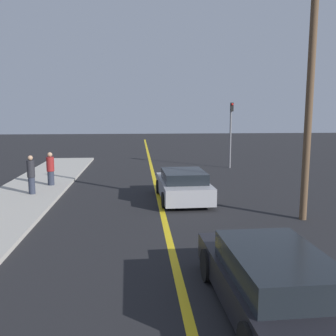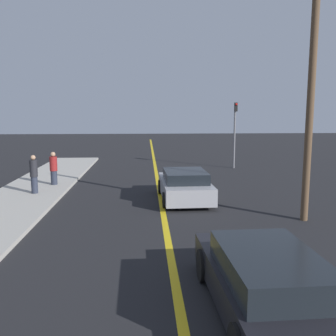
{
  "view_description": "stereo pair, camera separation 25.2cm",
  "coord_description": "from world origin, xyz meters",
  "px_view_note": "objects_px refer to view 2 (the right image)",
  "views": [
    {
      "loc": [
        -0.86,
        0.52,
        3.68
      ],
      "look_at": [
        0.12,
        12.63,
        1.8
      ],
      "focal_mm": 40.0,
      "sensor_mm": 36.0,
      "label": 1
    },
    {
      "loc": [
        -0.61,
        0.5,
        3.68
      ],
      "look_at": [
        0.12,
        12.63,
        1.8
      ],
      "focal_mm": 40.0,
      "sensor_mm": 36.0,
      "label": 2
    }
  ],
  "objects_px": {
    "car_ahead_center": "(185,185)",
    "traffic_light": "(235,128)",
    "utility_pole": "(310,114)",
    "pedestrian_far_standing": "(34,174)",
    "pedestrian_by_sign": "(54,168)",
    "car_near_right_lane": "(266,283)"
  },
  "relations": [
    {
      "from": "car_near_right_lane",
      "to": "pedestrian_by_sign",
      "type": "bearing_deg",
      "value": 117.32
    },
    {
      "from": "car_ahead_center",
      "to": "pedestrian_far_standing",
      "type": "bearing_deg",
      "value": 169.02
    },
    {
      "from": "pedestrian_far_standing",
      "to": "traffic_light",
      "type": "distance_m",
      "value": 12.84
    },
    {
      "from": "pedestrian_by_sign",
      "to": "traffic_light",
      "type": "height_order",
      "value": "traffic_light"
    },
    {
      "from": "utility_pole",
      "to": "car_ahead_center",
      "type": "bearing_deg",
      "value": 140.13
    },
    {
      "from": "car_ahead_center",
      "to": "pedestrian_far_standing",
      "type": "relative_size",
      "value": 2.47
    },
    {
      "from": "car_ahead_center",
      "to": "utility_pole",
      "type": "relative_size",
      "value": 0.58
    },
    {
      "from": "car_near_right_lane",
      "to": "pedestrian_far_standing",
      "type": "height_order",
      "value": "pedestrian_far_standing"
    },
    {
      "from": "car_ahead_center",
      "to": "pedestrian_by_sign",
      "type": "height_order",
      "value": "pedestrian_by_sign"
    },
    {
      "from": "car_near_right_lane",
      "to": "traffic_light",
      "type": "xyz_separation_m",
      "value": [
        3.51,
        17.25,
        1.92
      ]
    },
    {
      "from": "pedestrian_by_sign",
      "to": "utility_pole",
      "type": "distance_m",
      "value": 11.76
    },
    {
      "from": "car_ahead_center",
      "to": "traffic_light",
      "type": "height_order",
      "value": "traffic_light"
    },
    {
      "from": "traffic_light",
      "to": "utility_pole",
      "type": "bearing_deg",
      "value": -91.54
    },
    {
      "from": "pedestrian_by_sign",
      "to": "car_ahead_center",
      "type": "bearing_deg",
      "value": -25.87
    },
    {
      "from": "pedestrian_far_standing",
      "to": "car_ahead_center",
      "type": "bearing_deg",
      "value": -9.14
    },
    {
      "from": "car_near_right_lane",
      "to": "car_ahead_center",
      "type": "relative_size",
      "value": 1.14
    },
    {
      "from": "traffic_light",
      "to": "pedestrian_by_sign",
      "type": "bearing_deg",
      "value": -151.59
    },
    {
      "from": "car_near_right_lane",
      "to": "pedestrian_far_standing",
      "type": "relative_size",
      "value": 2.82
    },
    {
      "from": "car_ahead_center",
      "to": "pedestrian_by_sign",
      "type": "xyz_separation_m",
      "value": [
        -6.01,
        2.91,
        0.32
      ]
    },
    {
      "from": "car_ahead_center",
      "to": "pedestrian_by_sign",
      "type": "distance_m",
      "value": 6.69
    },
    {
      "from": "car_ahead_center",
      "to": "traffic_light",
      "type": "relative_size",
      "value": 0.99
    },
    {
      "from": "utility_pole",
      "to": "car_near_right_lane",
      "type": "bearing_deg",
      "value": -118.98
    }
  ]
}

